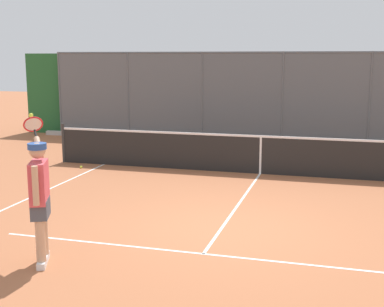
% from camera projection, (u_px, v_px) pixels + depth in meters
% --- Properties ---
extents(ground_plane, '(60.00, 60.00, 0.00)m').
position_uv_depth(ground_plane, '(221.00, 229.00, 8.85)').
color(ground_plane, '#A8603D').
extents(court_line_markings, '(8.49, 10.18, 0.01)m').
position_uv_depth(court_line_markings, '(198.00, 262.00, 7.41)').
color(court_line_markings, white).
rests_on(court_line_markings, ground).
extents(fence_backdrop, '(19.24, 1.37, 3.02)m').
position_uv_depth(fence_backdrop, '(284.00, 98.00, 17.71)').
color(fence_backdrop, '#565B60').
rests_on(fence_backdrop, ground).
extents(tennis_net, '(10.90, 0.09, 1.07)m').
position_uv_depth(tennis_net, '(261.00, 154.00, 12.90)').
color(tennis_net, '#2D2D2D').
rests_on(tennis_net, ground).
extents(tennis_player, '(0.87, 1.22, 2.01)m').
position_uv_depth(tennis_player, '(39.00, 193.00, 7.19)').
color(tennis_player, silver).
rests_on(tennis_player, ground).
extents(tennis_ball_by_sideline, '(0.07, 0.07, 0.07)m').
position_uv_depth(tennis_ball_by_sideline, '(81.00, 167.00, 13.62)').
color(tennis_ball_by_sideline, '#C1D138').
rests_on(tennis_ball_by_sideline, ground).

